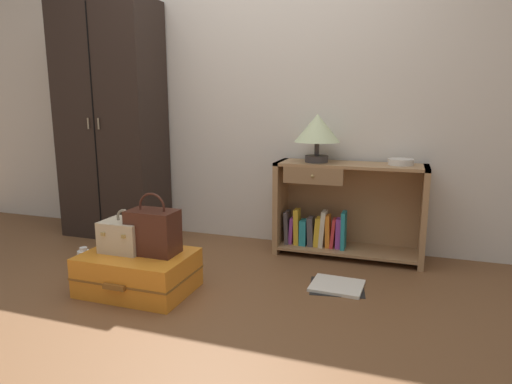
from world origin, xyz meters
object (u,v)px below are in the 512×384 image
object	(u,v)px
suitcase_large	(138,272)
train_case	(125,235)
handbag	(153,231)
open_book_on_floor	(337,286)
table_lamp	(317,130)
bowl	(401,162)
bottle	(84,264)
wardrobe	(112,122)
bookshelf	(342,211)

from	to	relation	value
suitcase_large	train_case	size ratio (longest dim) A/B	2.52
handbag	open_book_on_floor	world-z (taller)	handbag
table_lamp	suitcase_large	size ratio (longest dim) A/B	0.54
bowl	bottle	size ratio (longest dim) A/B	0.83
suitcase_large	open_book_on_floor	size ratio (longest dim) A/B	1.75
table_lamp	train_case	size ratio (longest dim) A/B	1.35
wardrobe	bottle	bearing A→B (deg)	-65.68
handbag	open_book_on_floor	xyz separation A→B (m)	(1.06, 0.41, -0.37)
train_case	handbag	distance (m)	0.20
bookshelf	train_case	bearing A→B (deg)	-138.42
wardrobe	bottle	world-z (taller)	wardrobe
bowl	suitcase_large	xyz separation A→B (m)	(-1.48, -1.09, -0.61)
bowl	open_book_on_floor	bearing A→B (deg)	-116.98
bowl	train_case	xyz separation A→B (m)	(-1.58, -1.06, -0.39)
suitcase_large	train_case	bearing A→B (deg)	164.26
bowl	handbag	bearing A→B (deg)	-142.68
handbag	bottle	bearing A→B (deg)	177.42
suitcase_large	bowl	bearing A→B (deg)	36.45
wardrobe	bowl	world-z (taller)	wardrobe
bookshelf	train_case	world-z (taller)	bookshelf
bowl	bottle	distance (m)	2.28
table_lamp	handbag	xyz separation A→B (m)	(-0.79, -1.01, -0.57)
suitcase_large	bottle	distance (m)	0.46
open_book_on_floor	bowl	bearing A→B (deg)	63.02
wardrobe	bookshelf	size ratio (longest dim) A/B	1.80
suitcase_large	handbag	xyz separation A→B (m)	(0.09, 0.04, 0.26)
bowl	handbag	distance (m)	1.77
bowl	open_book_on_floor	world-z (taller)	bowl
wardrobe	suitcase_large	size ratio (longest dim) A/B	2.97
bowl	table_lamp	bearing A→B (deg)	-176.01
bookshelf	table_lamp	world-z (taller)	table_lamp
handbag	bottle	size ratio (longest dim) A/B	1.78
wardrobe	open_book_on_floor	bearing A→B (deg)	-15.45
table_lamp	suitcase_large	bearing A→B (deg)	-130.02
wardrobe	suitcase_large	distance (m)	1.60
wardrobe	handbag	distance (m)	1.51
bottle	table_lamp	bearing A→B (deg)	36.43
wardrobe	table_lamp	distance (m)	1.77
bookshelf	suitcase_large	xyz separation A→B (m)	(-1.08, -1.08, -0.22)
table_lamp	bowl	xyz separation A→B (m)	(0.60, 0.04, -0.22)
wardrobe	open_book_on_floor	distance (m)	2.33
handbag	bowl	bearing A→B (deg)	37.32
suitcase_large	handbag	bearing A→B (deg)	21.38
bookshelf	train_case	xyz separation A→B (m)	(-1.18, -1.05, -0.01)
wardrobe	handbag	size ratio (longest dim) A/B	5.22
suitcase_large	open_book_on_floor	distance (m)	1.24
bookshelf	bottle	distance (m)	1.86
train_case	wardrobe	bearing A→B (deg)	128.63
open_book_on_floor	table_lamp	bearing A→B (deg)	114.10
bowl	train_case	world-z (taller)	bowl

